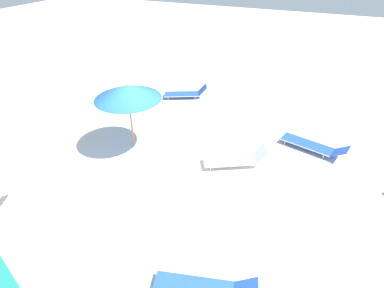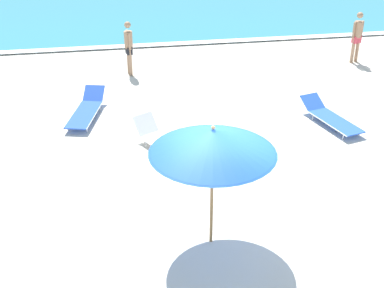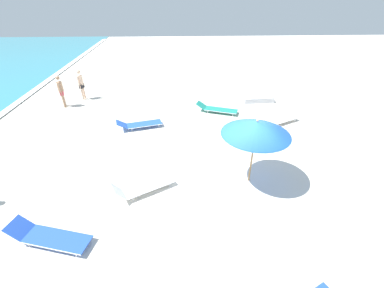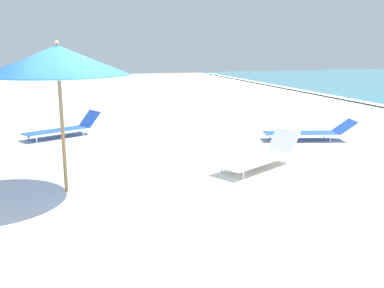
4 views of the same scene
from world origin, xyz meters
The scene contains 5 objects.
ground_plane centered at (0.00, 0.01, -0.08)m, with size 60.00×60.00×0.16m.
beach_umbrella centered at (-0.35, -0.61, 2.11)m, with size 2.22×2.22×2.41m.
sun_lounger_under_umbrella centered at (-2.66, 5.33, 0.21)m, with size 1.15×2.32×0.51m.
sun_lounger_near_water_left centered at (-0.77, 3.08, 0.22)m, with size 1.52×2.08×0.62m.
sun_lounger_near_water_right centered at (-4.90, -0.61, 0.22)m, with size 1.43×2.06×0.59m.
Camera 1 is at (7.05, 4.91, 6.07)m, focal length 28.00 mm.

